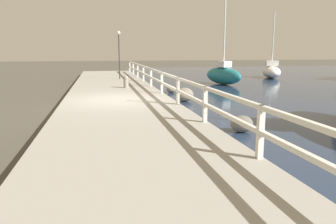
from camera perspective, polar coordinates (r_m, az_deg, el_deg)
name	(u,v)px	position (r m, az deg, el deg)	size (l,w,h in m)	color
ground_plane	(119,109)	(12.45, -8.58, 0.59)	(120.00, 120.00, 0.00)	#4C473D
dock_walkway	(119,104)	(12.42, -8.60, 1.37)	(4.07, 36.00, 0.35)	#9E998E
railing	(169,82)	(12.57, 0.16, 5.29)	(0.10, 32.50, 0.92)	silver
boulder_near_dock	(242,124)	(8.94, 12.72, -2.02)	(0.61, 0.55, 0.45)	#666056
boulder_mid_strip	(187,91)	(16.36, 3.35, 3.60)	(0.40, 0.36, 0.30)	gray
boulder_water_edge	(171,89)	(16.90, 0.59, 3.95)	(0.49, 0.44, 0.36)	#666056
boulder_downstream	(184,95)	(14.02, 2.85, 3.04)	(0.79, 0.71, 0.59)	slate
mooring_bollard	(126,82)	(16.26, -7.33, 5.25)	(0.25, 0.25, 0.60)	gray
dock_lamp	(119,46)	(21.45, -8.55, 11.35)	(0.23, 0.23, 3.02)	#2D2D33
sailboat_white	(271,71)	(27.50, 17.56, 6.81)	(2.62, 4.07, 5.13)	white
sailboat_teal	(223,74)	(21.45, 9.60, 6.48)	(1.91, 3.33, 6.99)	#1E707A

